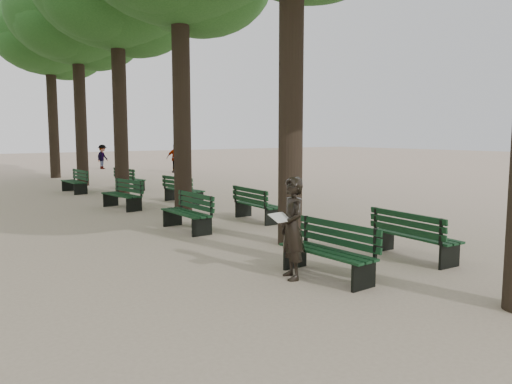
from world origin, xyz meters
TOP-DOWN VIEW (x-y plane):
  - ground at (0.00, 0.00)m, footprint 120.00×120.00m
  - tree_central_4 at (1.50, 18.00)m, footprint 6.00×6.00m
  - tree_central_5 at (1.50, 23.00)m, footprint 6.00×6.00m
  - bench_left_0 at (0.37, 0.65)m, footprint 0.65×1.82m
  - bench_left_1 at (0.37, 5.64)m, footprint 0.58×1.80m
  - bench_left_2 at (0.37, 10.04)m, footprint 0.78×1.86m
  - bench_left_3 at (0.37, 15.37)m, footprint 0.64×1.82m
  - bench_right_0 at (2.63, 0.61)m, footprint 0.68×1.83m
  - bench_right_1 at (2.63, 5.77)m, footprint 0.69×1.83m
  - bench_right_2 at (2.63, 10.19)m, footprint 0.80×1.86m
  - bench_right_3 at (2.63, 15.16)m, footprint 0.79×1.86m
  - man_with_map at (-0.12, 0.97)m, footprint 0.70×0.75m
  - pedestrian_b at (5.78, 28.10)m, footprint 1.03×0.92m
  - pedestrian_c at (8.42, 22.55)m, footprint 1.03×0.91m

SIDE VIEW (x-z plane):
  - ground at x=0.00m, z-range 0.00..0.00m
  - bench_left_0 at x=0.37m, z-range -0.19..0.73m
  - bench_left_1 at x=0.37m, z-range -0.19..0.73m
  - bench_left_2 at x=0.37m, z-range -0.19..0.73m
  - bench_left_3 at x=0.37m, z-range -0.19..0.73m
  - bench_right_0 at x=2.63m, z-range -0.19..0.73m
  - bench_right_1 at x=2.63m, z-range -0.19..0.73m
  - bench_right_2 at x=2.63m, z-range -0.19..0.73m
  - bench_right_3 at x=2.63m, z-range -0.19..0.73m
  - pedestrian_b at x=5.78m, z-range 0.00..1.64m
  - man_with_map at x=-0.12m, z-range 0.00..1.69m
  - pedestrian_c at x=8.42m, z-range 0.00..1.76m
  - tree_central_4 at x=1.50m, z-range 2.68..12.63m
  - tree_central_5 at x=1.50m, z-range 2.68..12.63m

